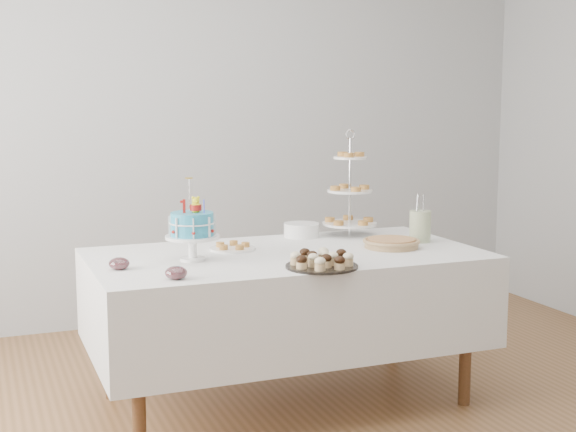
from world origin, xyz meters
name	(u,v)px	position (x,y,z in m)	size (l,w,h in m)	color
floor	(309,423)	(0.00, 0.00, 0.00)	(5.00, 5.00, 0.00)	brown
walls	(310,138)	(0.00, 0.00, 1.35)	(5.04, 4.04, 2.70)	#ACAFB2
table	(286,297)	(0.00, 0.30, 0.54)	(1.92, 1.02, 0.77)	silver
birthday_cake	(192,238)	(-0.48, 0.28, 0.88)	(0.25, 0.25, 0.39)	white
cupcake_tray	(322,260)	(0.02, -0.09, 0.81)	(0.33, 0.33, 0.08)	black
pie	(391,242)	(0.55, 0.23, 0.80)	(0.29, 0.29, 0.05)	tan
tiered_stand	(350,192)	(0.52, 0.65, 1.02)	(0.30, 0.30, 0.59)	silver
plate_stack	(302,230)	(0.25, 0.70, 0.81)	(0.20, 0.20, 0.08)	white
pastry_plate	(233,247)	(-0.22, 0.47, 0.79)	(0.23, 0.23, 0.03)	white
jam_bowl_a	(176,273)	(-0.65, -0.08, 0.80)	(0.10, 0.10, 0.06)	silver
jam_bowl_b	(119,264)	(-0.84, 0.20, 0.80)	(0.09, 0.09, 0.06)	silver
utensil_pitcher	(420,225)	(0.78, 0.32, 0.86)	(0.12, 0.11, 0.26)	beige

